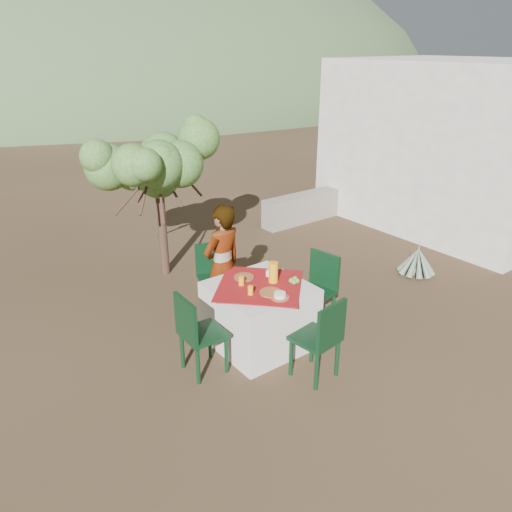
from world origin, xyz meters
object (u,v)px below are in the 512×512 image
(chair_far, at_px, (213,273))
(chair_right, at_px, (318,286))
(person, at_px, (223,266))
(chair_left, at_px, (196,331))
(juice_pitcher, at_px, (273,272))
(guesthouse, at_px, (456,144))
(shrub_tree, at_px, (160,170))
(table, at_px, (260,315))
(agave, at_px, (417,261))
(chair_near, at_px, (321,336))

(chair_far, xyz_separation_m, chair_right, (0.80, -1.16, 0.03))
(chair_right, height_order, person, person)
(chair_left, bearing_deg, person, -46.84)
(chair_right, xyz_separation_m, person, (-0.93, 0.72, 0.26))
(chair_far, bearing_deg, juice_pitcher, -67.28)
(guesthouse, bearing_deg, shrub_tree, 168.82)
(table, distance_m, guesthouse, 5.99)
(chair_far, height_order, guesthouse, guesthouse)
(person, relative_size, agave, 2.57)
(table, distance_m, shrub_tree, 2.76)
(chair_far, height_order, chair_left, chair_left)
(chair_right, distance_m, juice_pitcher, 0.78)
(chair_near, relative_size, chair_right, 1.00)
(table, xyz_separation_m, chair_near, (0.10, -0.92, 0.13))
(chair_right, xyz_separation_m, juice_pitcher, (-0.68, 0.04, 0.37))
(chair_left, relative_size, shrub_tree, 0.46)
(chair_right, bearing_deg, chair_far, -155.69)
(shrub_tree, bearing_deg, guesthouse, -11.18)
(shrub_tree, xyz_separation_m, agave, (3.00, -2.39, -1.39))
(chair_left, height_order, shrub_tree, shrub_tree)
(chair_near, bearing_deg, table, -91.87)
(agave, bearing_deg, shrub_tree, 141.45)
(juice_pitcher, bearing_deg, guesthouse, 13.95)
(chair_near, bearing_deg, chair_left, -49.24)
(chair_right, xyz_separation_m, guesthouse, (4.87, 1.42, 0.98))
(chair_far, height_order, chair_right, chair_right)
(chair_left, bearing_deg, agave, -86.41)
(chair_left, distance_m, person, 1.11)
(table, height_order, person, person)
(chair_right, relative_size, guesthouse, 0.22)
(chair_far, relative_size, chair_left, 0.94)
(chair_far, height_order, chair_near, chair_near)
(agave, relative_size, juice_pitcher, 2.53)
(person, bearing_deg, guesthouse, 176.90)
(chair_right, distance_m, agave, 2.25)
(chair_near, xyz_separation_m, chair_left, (-0.97, 0.86, -0.00))
(shrub_tree, bearing_deg, person, -94.58)
(person, relative_size, juice_pitcher, 6.50)
(chair_near, bearing_deg, guesthouse, -165.80)
(chair_near, xyz_separation_m, chair_right, (0.76, 0.85, 0.00))
(person, distance_m, guesthouse, 5.88)
(chair_right, bearing_deg, juice_pitcher, -103.75)
(agave, height_order, juice_pitcher, juice_pitcher)
(chair_near, bearing_deg, chair_far, -96.82)
(person, height_order, juice_pitcher, person)
(chair_far, bearing_deg, chair_left, -112.15)
(chair_far, bearing_deg, guesthouse, 19.54)
(chair_left, bearing_deg, chair_right, -88.59)
(shrub_tree, distance_m, agave, 4.08)
(chair_far, xyz_separation_m, chair_left, (-0.94, -1.15, 0.03))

